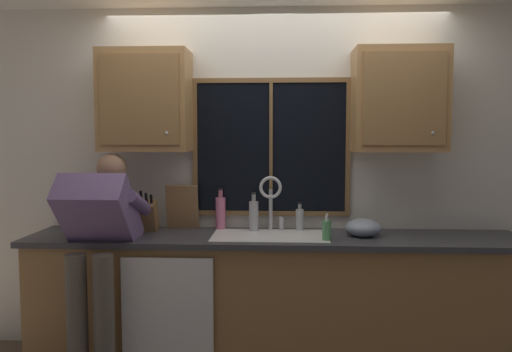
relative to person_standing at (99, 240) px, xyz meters
The scene contains 22 objects.
back_wall 1.35m from the person_standing, 29.34° to the left, with size 5.77×0.12×2.55m, color silver.
window_glass 1.38m from the person_standing, 27.33° to the left, with size 1.10×0.02×0.95m, color black.
window_frame_top 1.65m from the person_standing, 26.92° to the left, with size 1.17×0.02×0.04m, color brown.
window_frame_bottom 1.25m from the person_standing, 26.92° to the left, with size 1.17×0.02×0.04m, color brown.
window_frame_left 0.98m from the person_standing, 46.14° to the left, with size 0.04×0.02×0.95m, color brown.
window_frame_right 1.86m from the person_standing, 18.57° to the left, with size 0.04×0.02×0.95m, color brown.
window_mullion_center 1.38m from the person_standing, 26.84° to the left, with size 0.02×0.02×0.95m, color brown.
lower_cabinet_run 1.28m from the person_standing, 14.31° to the left, with size 3.37×0.58×0.88m, color olive.
countertop 1.17m from the person_standing, 13.36° to the left, with size 3.43×0.62×0.04m, color #38383D.
dishwasher_front 0.66m from the person_standing, ahead, with size 0.60×0.02×0.74m, color white.
upper_cabinet_left 1.03m from the person_standing, 62.64° to the left, with size 0.63×0.36×0.72m.
upper_cabinet_right 2.25m from the person_standing, 11.60° to the left, with size 0.63×0.36×0.72m.
sink 1.15m from the person_standing, 14.22° to the left, with size 0.80×0.46×0.21m.
faucet 1.23m from the person_standing, 22.45° to the left, with size 0.18×0.09×0.40m.
person_standing is the anchor object (origin of this frame).
knife_block 0.47m from the person_standing, 60.97° to the left, with size 0.12×0.18×0.32m.
cutting_board 0.69m from the person_standing, 47.58° to the left, with size 0.24×0.02×0.34m, color #997047.
mixing_bowl 1.78m from the person_standing, ahead, with size 0.25×0.25×0.13m, color #8C99A8.
soap_dispenser 1.50m from the person_standing, ahead, with size 0.06×0.07×0.18m.
bottle_green_glass 1.41m from the person_standing, 20.09° to the left, with size 0.06×0.06×0.21m.
bottle_tall_clear 0.90m from the person_standing, 34.94° to the left, with size 0.07×0.07×0.30m.
bottle_amber_small 1.09m from the person_standing, 24.61° to the left, with size 0.07×0.07×0.28m.
Camera 1 is at (0.05, -3.83, 1.62)m, focal length 36.09 mm.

